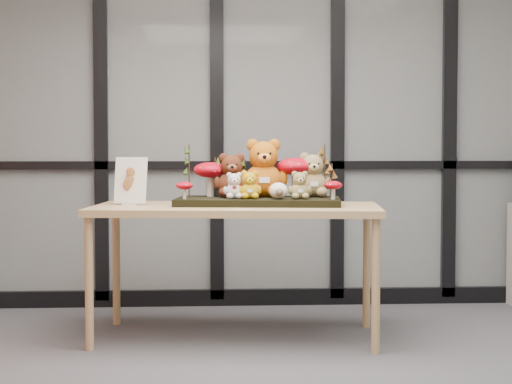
{
  "coord_description": "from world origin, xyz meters",
  "views": [
    {
      "loc": [
        -0.6,
        -4.4,
        1.21
      ],
      "look_at": [
        -0.24,
        1.26,
        0.91
      ],
      "focal_mm": 65.0,
      "sensor_mm": 36.0,
      "label": 1
    }
  ],
  "objects": [
    {
      "name": "bear_white_bow",
      "position": [
        -0.37,
        1.26,
        0.96
      ],
      "size": [
        0.15,
        0.14,
        0.18
      ],
      "primitive_type": null,
      "rotation": [
        0.0,
        0.0,
        -0.12
      ],
      "color": "silver",
      "rests_on": "diorama_tray"
    },
    {
      "name": "bear_tan_back",
      "position": [
        0.14,
        1.44,
        1.03
      ],
      "size": [
        0.26,
        0.24,
        0.31
      ],
      "primitive_type": null,
      "rotation": [
        0.0,
        0.0,
        -0.12
      ],
      "color": "olive",
      "rests_on": "diorama_tray"
    },
    {
      "name": "mushroom_back_left",
      "position": [
        -0.51,
        1.53,
        0.99
      ],
      "size": [
        0.22,
        0.22,
        0.24
      ],
      "primitive_type": null,
      "color": "#9D0513",
      "rests_on": "diorama_tray"
    },
    {
      "name": "room_shell",
      "position": [
        0.0,
        0.0,
        1.68
      ],
      "size": [
        5.0,
        5.0,
        5.0
      ],
      "color": "beige",
      "rests_on": "floor"
    },
    {
      "name": "mushroom_front_right",
      "position": [
        0.23,
        1.17,
        0.93
      ],
      "size": [
        0.11,
        0.11,
        0.12
      ],
      "primitive_type": null,
      "color": "#9D0513",
      "rests_on": "diorama_tray"
    },
    {
      "name": "bear_pooh_yellow",
      "position": [
        -0.18,
        1.45,
        1.07
      ],
      "size": [
        0.34,
        0.31,
        0.4
      ],
      "primitive_type": null,
      "rotation": [
        0.0,
        0.0,
        -0.12
      ],
      "color": "#B35B10",
      "rests_on": "diorama_tray"
    },
    {
      "name": "sprig_dry_mid_right",
      "position": [
        0.24,
        1.27,
        0.98
      ],
      "size": [
        0.05,
        0.05,
        0.22
      ],
      "primitive_type": null,
      "color": "brown",
      "rests_on": "diorama_tray"
    },
    {
      "name": "display_table",
      "position": [
        -0.36,
        1.3,
        0.76
      ],
      "size": [
        1.85,
        1.08,
        0.83
      ],
      "rotation": [
        0.0,
        0.0,
        -0.12
      ],
      "color": "tan",
      "rests_on": "floor"
    },
    {
      "name": "diorama_tray",
      "position": [
        -0.22,
        1.35,
        0.85
      ],
      "size": [
        1.07,
        0.62,
        0.04
      ],
      "primitive_type": "cube",
      "rotation": [
        0.0,
        0.0,
        -0.12
      ],
      "color": "black",
      "rests_on": "display_table"
    },
    {
      "name": "bear_beige_small",
      "position": [
        0.03,
        1.22,
        0.97
      ],
      "size": [
        0.16,
        0.15,
        0.19
      ],
      "primitive_type": null,
      "rotation": [
        0.0,
        0.0,
        -0.12
      ],
      "color": "olive",
      "rests_on": "diorama_tray"
    },
    {
      "name": "plush_cream_hedgehog",
      "position": [
        -0.1,
        1.21,
        0.93
      ],
      "size": [
        0.09,
        0.09,
        0.11
      ],
      "primitive_type": null,
      "rotation": [
        0.0,
        0.0,
        -0.12
      ],
      "color": "white",
      "rests_on": "diorama_tray"
    },
    {
      "name": "sprig_green_mid_left",
      "position": [
        -0.48,
        1.57,
        1.0
      ],
      "size": [
        0.05,
        0.05,
        0.25
      ],
      "primitive_type": null,
      "color": "#173A0D",
      "rests_on": "diorama_tray"
    },
    {
      "name": "bear_brown_medium",
      "position": [
        -0.38,
        1.46,
        1.02
      ],
      "size": [
        0.26,
        0.24,
        0.31
      ],
      "primitive_type": null,
      "rotation": [
        0.0,
        0.0,
        -0.12
      ],
      "color": "#4A2110",
      "rests_on": "diorama_tray"
    },
    {
      "name": "glass_partition",
      "position": [
        -0.0,
        2.47,
        1.42
      ],
      "size": [
        4.9,
        0.06,
        2.78
      ],
      "color": "#2D383F",
      "rests_on": "floor"
    },
    {
      "name": "label_card",
      "position": [
        -0.34,
        0.94,
        0.83
      ],
      "size": [
        0.1,
        0.03,
        0.0
      ],
      "primitive_type": "cube",
      "color": "white",
      "rests_on": "display_table"
    },
    {
      "name": "mushroom_back_right",
      "position": [
        0.03,
        1.48,
        1.01
      ],
      "size": [
        0.25,
        0.25,
        0.28
      ],
      "primitive_type": null,
      "color": "#9D0513",
      "rests_on": "diorama_tray"
    },
    {
      "name": "mushroom_front_left",
      "position": [
        -0.67,
        1.27,
        0.93
      ],
      "size": [
        0.11,
        0.11,
        0.12
      ],
      "primitive_type": null,
      "color": "#9D0513",
      "rests_on": "diorama_tray"
    },
    {
      "name": "sprig_dry_far_right",
      "position": [
        0.21,
        1.41,
        1.04
      ],
      "size": [
        0.05,
        0.05,
        0.33
      ],
      "primitive_type": null,
      "color": "brown",
      "rests_on": "diorama_tray"
    },
    {
      "name": "sprig_green_far_left",
      "position": [
        -0.65,
        1.53,
        1.04
      ],
      "size": [
        0.05,
        0.05,
        0.33
      ],
      "primitive_type": null,
      "color": "#173A0D",
      "rests_on": "diorama_tray"
    },
    {
      "name": "sprig_green_centre",
      "position": [
        -0.29,
        1.56,
        0.99
      ],
      "size": [
        0.05,
        0.05,
        0.24
      ],
      "primitive_type": null,
      "color": "#173A0D",
      "rests_on": "diorama_tray"
    },
    {
      "name": "sign_holder",
      "position": [
        -1.01,
        1.4,
        0.97
      ],
      "size": [
        0.21,
        0.11,
        0.3
      ],
      "rotation": [
        0.0,
        0.0,
        -0.32
      ],
      "color": "silver",
      "rests_on": "display_table"
    },
    {
      "name": "bear_small_yellow",
      "position": [
        -0.28,
        1.25,
        0.97
      ],
      "size": [
        0.16,
        0.15,
        0.19
      ],
      "primitive_type": null,
      "rotation": [
        0.0,
        0.0,
        -0.12
      ],
      "color": "#BE9011",
      "rests_on": "diorama_tray"
    }
  ]
}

